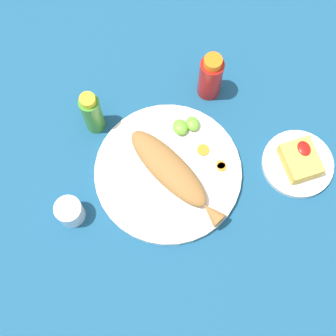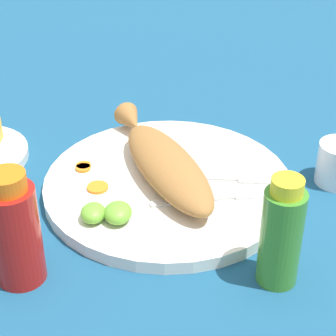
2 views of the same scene
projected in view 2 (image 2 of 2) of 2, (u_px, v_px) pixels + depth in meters
ground_plane at (168, 190)px, 0.86m from camera, size 4.00×4.00×0.00m
main_plate at (168, 185)px, 0.86m from camera, size 0.35×0.35×0.02m
fried_fish at (164, 162)px, 0.85m from camera, size 0.29×0.17×0.04m
fork_near at (231, 178)px, 0.85m from camera, size 0.02×0.19×0.00m
fork_far at (228, 197)px, 0.82m from camera, size 0.05×0.18×0.00m
carrot_slice_near at (84, 166)px, 0.88m from camera, size 0.02×0.02×0.00m
carrot_slice_mid at (83, 168)px, 0.88m from camera, size 0.02×0.02×0.00m
carrot_slice_far at (98, 187)px, 0.84m from camera, size 0.03×0.03×0.00m
lime_wedge_main at (93, 213)px, 0.77m from camera, size 0.04×0.03×0.02m
lime_wedge_side at (118, 213)px, 0.77m from camera, size 0.04×0.04×0.02m
hot_sauce_bottle_red at (15, 231)px, 0.68m from camera, size 0.06×0.06×0.14m
hot_sauce_bottle_green at (281, 234)px, 0.68m from camera, size 0.05×0.05×0.14m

